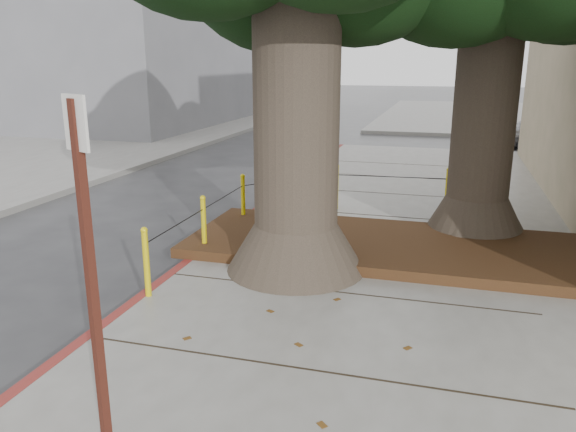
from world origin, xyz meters
name	(u,v)px	position (x,y,z in m)	size (l,w,h in m)	color
ground	(256,374)	(0.00, 0.00, 0.00)	(140.00, 140.00, 0.00)	#28282B
sidewalk_far	(527,116)	(6.00, 30.00, 0.07)	(16.00, 20.00, 0.15)	slate
curb_red	(186,267)	(-2.00, 2.50, 0.07)	(0.14, 26.00, 0.16)	maroon
planter_bed	(386,246)	(0.90, 3.90, 0.23)	(6.40, 2.60, 0.16)	black
building_far_grey	(117,2)	(-15.00, 22.00, 6.00)	(12.00, 16.00, 12.00)	slate
building_far_white	(239,10)	(-17.00, 45.00, 7.50)	(12.00, 18.00, 15.00)	silver
bollard_ring	(290,205)	(-0.87, 4.38, 0.66)	(3.79, 5.39, 0.95)	yellow
signpost	(90,263)	(-0.70, -1.57, 1.72)	(0.26, 0.13, 2.77)	#471911
car_silver	(548,133)	(5.25, 17.47, 0.58)	(1.37, 3.41, 1.16)	#999A9E
car_dark	(167,121)	(-9.95, 17.16, 0.63)	(1.77, 4.35, 1.26)	black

